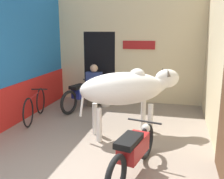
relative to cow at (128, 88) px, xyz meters
The scene contains 9 objects.
wall_left_shopfront 2.85m from the cow, behind, with size 0.25×4.77×3.38m.
wall_back_with_doorway 3.01m from the cow, 105.86° to the left, with size 4.41×0.93×3.38m.
wall_right_with_door 1.93m from the cow, ahead, with size 0.22×4.77×3.38m.
cow is the anchor object (origin of this frame).
motorcycle_near 1.74m from the cow, 75.86° to the right, with size 0.61×1.84×0.74m.
motorcycle_far 2.25m from the cow, 136.22° to the left, with size 0.72×1.73×0.76m.
bicycle 2.51m from the cow, behind, with size 0.51×1.64×0.70m.
shopkeeper_seated 2.39m from the cow, 125.36° to the left, with size 0.45×0.34×1.21m.
plastic_stool 2.31m from the cow, 117.71° to the left, with size 0.35×0.35×0.46m.
Camera 1 is at (1.45, -3.03, 2.21)m, focal length 42.00 mm.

